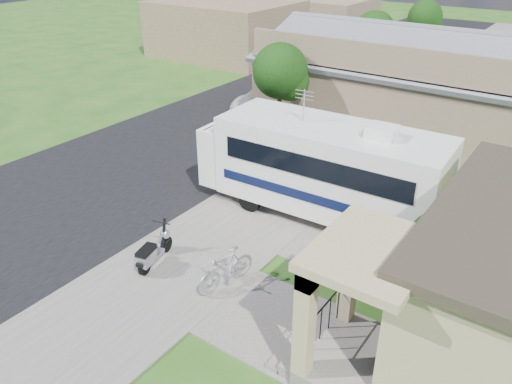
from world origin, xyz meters
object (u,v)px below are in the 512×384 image
Objects in this scene: garden_hose at (327,322)px; shrub at (432,258)px; pickup_truck at (278,97)px; scooter at (153,251)px; bicycle at (226,270)px; motorhome at (321,166)px; van at (334,69)px.

shrub is at bearing 55.90° from garden_hose.
pickup_truck is at bearing 137.49° from shrub.
bicycle is (2.35, 0.46, 0.05)m from scooter.
motorhome reaches higher than scooter.
pickup_truck is (-11.50, 10.54, -0.43)m from shrub.
garden_hose is at bearing 115.54° from pickup_truck.
motorhome is 17.33m from van.
pickup_truck is 7.44m from van.
garden_hose is (3.00, 0.24, -0.46)m from bicycle.
van is (-0.52, 7.42, -0.10)m from pickup_truck.
motorhome is 5.19m from bicycle.
pickup_truck is 1.18× the size of van.
van reaches higher than garden_hose.
shrub is 5.93× the size of garden_hose.
bicycle is at bearing -3.31° from scooter.
pickup_truck is at bearing 93.95° from scooter.
bicycle is 3.04m from garden_hose.
shrub is at bearing 9.83° from scooter.
motorhome reaches higher than pickup_truck.
shrub is 1.50× the size of scooter.
shrub is (4.54, -2.35, -0.49)m from motorhome.
garden_hose is at bearing -6.83° from scooter.
shrub is at bearing 125.81° from pickup_truck.
motorhome is 5.85m from garden_hose.
garden_hose is (10.37, -20.39, -0.70)m from van.
pickup_truck is 16.30m from garden_hose.
motorhome is 3.22× the size of shrub.
van is at bearing 89.11° from scooter.
bicycle is 0.29× the size of pickup_truck.
motorhome is at bearing 51.61° from scooter.
bicycle is 14.89m from pickup_truck.
scooter is (-2.45, -5.48, -1.31)m from motorhome.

